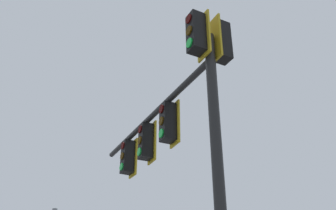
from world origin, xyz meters
name	(u,v)px	position (x,y,z in m)	size (l,w,h in m)	color
signal_mast_assembly	(178,130)	(-0.80, -0.29, 5.26)	(4.44, 4.34, 7.24)	black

